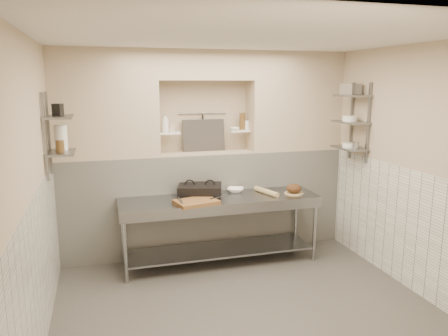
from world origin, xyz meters
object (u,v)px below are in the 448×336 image
object	(u,v)px
panini_press	(200,190)
bread_loaf	(294,188)
cutting_board	(196,202)
rolling_pin	(266,192)
mixing_bowl	(236,190)
bowl_alcove	(235,129)
jug_left	(61,138)
bottle_soap	(165,123)
prep_table	(220,217)

from	to	relation	value
panini_press	bread_loaf	bearing A→B (deg)	5.86
cutting_board	rolling_pin	distance (m)	1.03
cutting_board	bread_loaf	bearing A→B (deg)	5.16
panini_press	mixing_bowl	world-z (taller)	panini_press
bread_loaf	bowl_alcove	bearing A→B (deg)	135.91
bread_loaf	jug_left	world-z (taller)	jug_left
bottle_soap	bowl_alcove	xyz separation A→B (m)	(0.97, -0.01, -0.11)
prep_table	cutting_board	xyz separation A→B (m)	(-0.36, -0.20, 0.28)
panini_press	rolling_pin	world-z (taller)	panini_press
mixing_bowl	jug_left	world-z (taller)	jug_left
rolling_pin	prep_table	bearing A→B (deg)	-178.99
rolling_pin	jug_left	xyz separation A→B (m)	(-2.54, -0.02, 0.82)
mixing_bowl	rolling_pin	size ratio (longest dim) A/B	0.51
rolling_pin	bottle_soap	world-z (taller)	bottle_soap
bread_loaf	bottle_soap	distance (m)	1.94
prep_table	bowl_alcove	size ratio (longest dim) A/B	19.24
bread_loaf	panini_press	bearing A→B (deg)	169.38
panini_press	bottle_soap	world-z (taller)	bottle_soap
bowl_alcove	jug_left	bearing A→B (deg)	-166.31
bottle_soap	jug_left	xyz separation A→B (m)	(-1.28, -0.56, -0.09)
cutting_board	mixing_bowl	size ratio (longest dim) A/B	2.21
prep_table	mixing_bowl	distance (m)	0.47
bottle_soap	rolling_pin	bearing A→B (deg)	-23.51
prep_table	jug_left	distance (m)	2.19
cutting_board	bread_loaf	distance (m)	1.37
panini_press	jug_left	size ratio (longest dim) A/B	2.30
mixing_bowl	jug_left	bearing A→B (deg)	-173.75
mixing_bowl	bottle_soap	distance (m)	1.32
panini_press	bowl_alcove	world-z (taller)	bowl_alcove
rolling_pin	jug_left	size ratio (longest dim) A/B	1.60
prep_table	bowl_alcove	bearing A→B (deg)	56.11
bowl_alcove	cutting_board	bearing A→B (deg)	-134.13
panini_press	bread_loaf	xyz separation A→B (m)	(1.24, -0.23, -0.00)
cutting_board	rolling_pin	xyz separation A→B (m)	(1.01, 0.21, 0.01)
prep_table	bread_loaf	bearing A→B (deg)	-4.32
rolling_pin	bowl_alcove	world-z (taller)	bowl_alcove
prep_table	bread_loaf	size ratio (longest dim) A/B	12.85
bread_loaf	bowl_alcove	distance (m)	1.17
jug_left	bowl_alcove	bearing A→B (deg)	13.69
prep_table	bottle_soap	distance (m)	1.46
cutting_board	bottle_soap	distance (m)	1.22
rolling_pin	bottle_soap	bearing A→B (deg)	156.49
mixing_bowl	rolling_pin	world-z (taller)	rolling_pin
prep_table	bottle_soap	world-z (taller)	bottle_soap
cutting_board	jug_left	xyz separation A→B (m)	(-1.53, 0.20, 0.83)
mixing_bowl	bottle_soap	world-z (taller)	bottle_soap
bottle_soap	prep_table	bearing A→B (deg)	-42.59
rolling_pin	cutting_board	bearing A→B (deg)	-168.15
prep_table	mixing_bowl	size ratio (longest dim) A/B	11.36
rolling_pin	bowl_alcove	distance (m)	1.00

